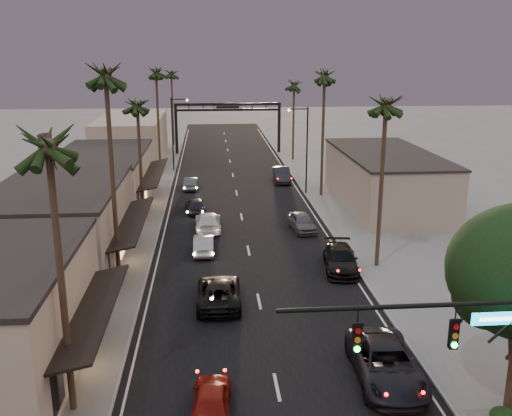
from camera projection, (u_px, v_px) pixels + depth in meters
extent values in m
plane|color=slate|center=(240.00, 208.00, 54.10)|extent=(200.00, 200.00, 0.00)
cube|color=black|center=(237.00, 195.00, 58.90)|extent=(14.00, 120.00, 0.02)
cube|color=slate|center=(151.00, 182.00, 64.85)|extent=(5.00, 92.00, 0.12)
cube|color=slate|center=(315.00, 179.00, 66.37)|extent=(5.00, 92.00, 0.12)
cube|color=#A49483|center=(61.00, 228.00, 38.88)|extent=(8.00, 14.00, 5.50)
cube|color=#BFAB92|center=(102.00, 180.00, 54.32)|extent=(8.00, 16.00, 5.00)
cube|color=#A49483|center=(132.00, 139.00, 76.28)|extent=(8.00, 20.00, 6.00)
cube|color=#A49483|center=(385.00, 180.00, 54.55)|extent=(8.00, 18.00, 5.00)
cylinder|color=black|center=(408.00, 306.00, 18.03)|extent=(8.40, 0.16, 0.16)
cube|color=black|center=(357.00, 338.00, 18.18)|extent=(0.28, 0.22, 1.00)
cube|color=black|center=(454.00, 334.00, 18.43)|extent=(0.28, 0.22, 1.00)
cube|color=#0DA2CF|center=(500.00, 318.00, 18.42)|extent=(1.90, 0.08, 0.42)
sphere|color=black|center=(487.00, 295.00, 22.77)|extent=(2.80, 2.80, 2.80)
cube|color=black|center=(176.00, 130.00, 81.40)|extent=(0.40, 0.40, 7.00)
cube|color=black|center=(279.00, 129.00, 82.58)|extent=(0.40, 0.40, 7.00)
cube|color=black|center=(228.00, 104.00, 81.03)|extent=(15.20, 0.35, 0.35)
cube|color=black|center=(228.00, 110.00, 81.24)|extent=(15.20, 0.30, 0.30)
cube|color=beige|center=(228.00, 107.00, 81.12)|extent=(4.20, 0.12, 1.00)
cylinder|color=black|center=(307.00, 151.00, 58.28)|extent=(0.16, 0.16, 9.00)
cylinder|color=black|center=(298.00, 109.00, 57.05)|extent=(2.00, 0.12, 0.12)
sphere|color=#FFD899|center=(289.00, 110.00, 57.01)|extent=(0.30, 0.30, 0.30)
cylinder|color=black|center=(173.00, 135.00, 69.62)|extent=(0.16, 0.16, 9.00)
cylinder|color=black|center=(179.00, 99.00, 68.56)|extent=(2.00, 0.12, 0.12)
sphere|color=#FFD899|center=(187.00, 100.00, 68.65)|extent=(0.30, 0.30, 0.30)
cylinder|color=#38281C|center=(62.00, 288.00, 22.17)|extent=(0.28, 0.28, 11.00)
sphere|color=black|center=(47.00, 131.00, 20.54)|extent=(3.20, 3.20, 3.20)
cylinder|color=#38281C|center=(113.00, 187.00, 34.39)|extent=(0.28, 0.28, 13.00)
sphere|color=black|center=(105.00, 66.00, 32.50)|extent=(3.20, 3.20, 3.20)
cylinder|color=#38281C|center=(141.00, 166.00, 48.24)|extent=(0.28, 0.28, 10.00)
sphere|color=black|center=(137.00, 99.00, 46.75)|extent=(3.20, 3.20, 3.20)
cylinder|color=#38281C|center=(158.00, 126.00, 66.23)|extent=(0.28, 0.28, 12.00)
sphere|color=black|center=(156.00, 68.00, 64.47)|extent=(3.20, 3.20, 3.20)
cylinder|color=#38281C|center=(381.00, 189.00, 37.95)|extent=(0.28, 0.28, 11.00)
sphere|color=black|center=(387.00, 96.00, 36.33)|extent=(3.20, 3.20, 3.20)
cylinder|color=#38281C|center=(323.00, 138.00, 57.03)|extent=(0.28, 0.28, 12.00)
sphere|color=black|center=(325.00, 70.00, 55.27)|extent=(3.20, 3.20, 3.20)
cylinder|color=#38281C|center=(293.00, 124.00, 76.51)|extent=(0.28, 0.28, 10.00)
sphere|color=black|center=(294.00, 81.00, 75.02)|extent=(3.20, 3.20, 3.20)
cylinder|color=#38281C|center=(173.00, 110.00, 88.48)|extent=(0.28, 0.28, 11.00)
sphere|color=black|center=(171.00, 70.00, 86.86)|extent=(3.20, 3.20, 3.20)
imported|color=maroon|center=(211.00, 399.00, 23.28)|extent=(1.83, 4.01, 1.33)
imported|color=black|center=(219.00, 292.00, 33.41)|extent=(2.60, 5.49, 1.51)
imported|color=#A2A1A7|center=(204.00, 244.00, 41.99)|extent=(1.45, 4.13, 1.36)
imported|color=silver|center=(208.00, 222.00, 47.28)|extent=(2.16, 5.12, 1.48)
imported|color=black|center=(195.00, 205.00, 52.49)|extent=(2.13, 4.26, 1.39)
imported|color=#4A4A4F|center=(191.00, 183.00, 61.36)|extent=(1.49, 4.05, 1.32)
imported|color=black|center=(386.00, 363.00, 25.61)|extent=(3.07, 6.18, 1.68)
imported|color=black|center=(341.00, 259.00, 38.62)|extent=(2.81, 5.55, 1.54)
imported|color=#54555A|center=(302.00, 222.00, 47.18)|extent=(2.23, 4.48, 1.47)
imported|color=black|center=(282.00, 175.00, 64.78)|extent=(1.87, 5.02, 1.64)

